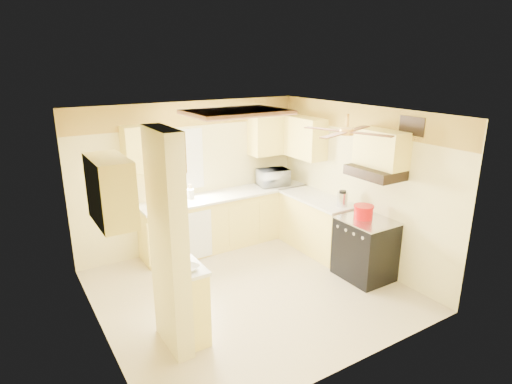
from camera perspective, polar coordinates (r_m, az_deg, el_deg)
floor at (r=6.24m, az=-0.80°, el=-13.00°), size 4.00×4.00×0.00m
ceiling at (r=5.43m, az=-0.91°, el=10.45°), size 4.00×4.00×0.00m
wall_back at (r=7.33m, az=-8.57°, el=2.10°), size 4.00×0.00×4.00m
wall_front at (r=4.32m, az=12.47°, el=-9.14°), size 4.00×0.00×4.00m
wall_left at (r=5.05m, az=-20.78°, el=-5.95°), size 0.00×3.80×3.80m
wall_right at (r=6.91m, az=13.49°, el=0.87°), size 0.00×3.80×3.80m
wallpaper_border at (r=7.12m, az=-8.88°, el=10.25°), size 4.00×0.02×0.40m
partition_column at (r=4.71m, az=-11.59°, el=-6.82°), size 0.20×0.70×2.50m
partition_ledge at (r=5.15m, az=-8.68°, el=-14.50°), size 0.25×0.55×0.90m
ledge_top at (r=4.92m, az=-8.93°, el=-9.83°), size 0.28×0.58×0.04m
lower_cabinets_back at (r=7.53m, az=-3.88°, el=-3.75°), size 3.00×0.60×0.90m
lower_cabinets_right at (r=7.38m, az=8.11°, el=-4.32°), size 0.60×1.40×0.90m
countertop_back at (r=7.36m, az=-3.92°, el=-0.36°), size 3.04×0.64×0.04m
countertop_right at (r=7.22m, az=8.21°, el=-0.86°), size 0.64×1.44×0.04m
dishwasher_panel at (r=6.97m, az=-8.12°, el=-5.83°), size 0.58×0.02×0.80m
window at (r=7.16m, az=-10.46°, el=4.10°), size 0.92×0.02×1.02m
upper_cab_back_left at (r=6.75m, az=-14.83°, el=5.64°), size 0.60×0.35×0.70m
upper_cab_back_right at (r=7.79m, az=2.35°, el=7.68°), size 0.90×0.35×0.70m
upper_cab_right at (r=7.57m, az=6.12°, el=7.32°), size 0.35×1.00×0.70m
upper_cab_left_wall at (r=4.65m, az=-18.82°, el=0.18°), size 0.35×0.75×0.70m
upper_cab_over_stove at (r=6.26m, az=16.36°, el=5.57°), size 0.35×0.76×0.52m
stove at (r=6.60m, az=14.36°, el=-7.31°), size 0.68×0.77×0.92m
range_hood at (r=6.27m, az=15.58°, el=2.55°), size 0.50×0.76×0.14m
poster_menu at (r=4.54m, az=-10.72°, el=0.40°), size 0.02×0.42×0.57m
poster_nashville at (r=4.76m, az=-10.29°, el=-7.11°), size 0.02×0.42×0.57m
ceiling_light_panel at (r=5.91m, az=-2.61°, el=10.56°), size 1.35×0.95×0.06m
ceiling_fan at (r=5.51m, az=11.99°, el=7.94°), size 1.15×1.15×0.26m
vent_grate at (r=6.10m, az=20.07°, el=8.28°), size 0.02×0.40×0.25m
microwave at (r=7.79m, az=2.30°, el=1.97°), size 0.60×0.45×0.30m
bowl at (r=4.79m, az=-8.79°, el=-9.98°), size 0.27×0.27×0.05m
dutch_oven at (r=6.44m, az=14.14°, el=-2.57°), size 0.30×0.30×0.20m
kettle at (r=6.82m, az=11.44°, el=-0.90°), size 0.16×0.16×0.25m
dish_rack at (r=6.92m, az=-12.21°, el=-1.08°), size 0.37×0.28×0.20m
utensil_crock at (r=7.15m, az=-8.74°, el=-0.22°), size 0.12×0.12×0.24m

